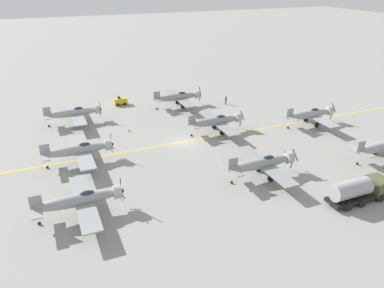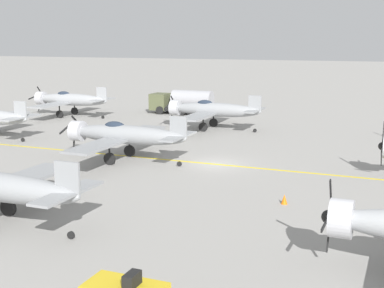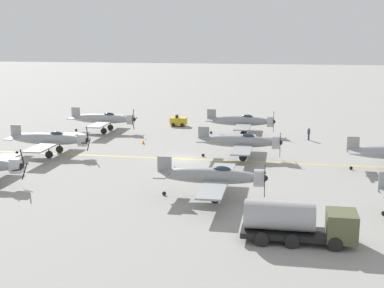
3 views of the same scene
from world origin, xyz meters
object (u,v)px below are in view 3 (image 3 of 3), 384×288
airplane_mid_right (214,176)px  fuel_tanker (299,222)px  airplane_near_center (51,139)px  traffic_cone (143,142)px  airplane_near_left (105,119)px  tow_tractor (178,121)px  ground_crew_walking (309,133)px  airplane_mid_left (242,121)px  airplane_mid_center (241,142)px

airplane_mid_right → fuel_tanker: airplane_mid_right is taller
airplane_near_center → traffic_cone: (-8.59, 9.14, -1.74)m
airplane_mid_right → airplane_near_left: same height
fuel_tanker → tow_tractor: size_ratio=3.08×
ground_crew_walking → airplane_near_center: bearing=-64.1°
ground_crew_walking → airplane_mid_left: bearing=-104.7°
airplane_near_center → fuel_tanker: airplane_near_center is taller
airplane_mid_left → tow_tractor: 12.04m
airplane_near_center → airplane_mid_center: bearing=91.2°
airplane_mid_left → airplane_near_left: (1.52, -20.40, -0.00)m
airplane_mid_right → airplane_near_left: 35.92m
airplane_mid_right → traffic_cone: bearing=-132.7°
tow_tractor → traffic_cone: bearing=-7.3°
airplane_mid_right → tow_tractor: bearing=-146.0°
airplane_mid_right → airplane_mid_center: bearing=-166.1°
airplane_mid_center → tow_tractor: bearing=-160.0°
airplane_near_center → airplane_near_left: size_ratio=1.00×
airplane_mid_left → airplane_mid_right: bearing=-4.8°
airplane_near_center → tow_tractor: 25.69m
airplane_mid_left → airplane_mid_center: bearing=-0.5°
airplane_mid_right → fuel_tanker: size_ratio=1.50×
fuel_tanker → traffic_cone: size_ratio=14.55×
traffic_cone → ground_crew_walking: bearing=106.5°
airplane_near_left → airplane_near_center: bearing=12.0°
fuel_tanker → traffic_cone: 37.12m
airplane_mid_center → fuel_tanker: size_ratio=1.50×
tow_tractor → fuel_tanker: bearing=21.3°
airplane_mid_right → traffic_cone: (-22.08, -12.49, -1.74)m
fuel_tanker → ground_crew_walking: 37.94m
traffic_cone → fuel_tanker: bearing=32.3°
tow_tractor → ground_crew_walking: bearing=68.0°
ground_crew_walking → traffic_cone: size_ratio=3.22×
airplane_mid_right → airplane_mid_left: bearing=-162.1°
airplane_mid_left → traffic_cone: (8.99, -12.45, -1.74)m
airplane_mid_left → tow_tractor: size_ratio=4.62×
airplane_mid_right → traffic_cone: 25.42m
airplane_near_left → fuel_tanker: airplane_near_left is taller
airplane_near_center → traffic_cone: 12.66m
airplane_mid_left → airplane_mid_center: size_ratio=1.00×
airplane_near_left → tow_tractor: size_ratio=4.62×
tow_tractor → airplane_mid_left: bearing=62.1°
airplane_near_left → airplane_mid_left: bearing=110.5°
airplane_near_left → traffic_cone: (7.47, 7.95, -1.74)m
airplane_mid_right → ground_crew_walking: bearing=179.6°
airplane_mid_center → airplane_mid_right: bearing=-13.6°
airplane_near_left → ground_crew_walking: bearing=104.4°
ground_crew_walking → airplane_mid_right: bearing=-18.2°
airplane_mid_right → airplane_near_left: bearing=-127.5°
airplane_mid_left → airplane_near_left: bearing=-90.7°
airplane_mid_left → fuel_tanker: airplane_mid_left is taller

